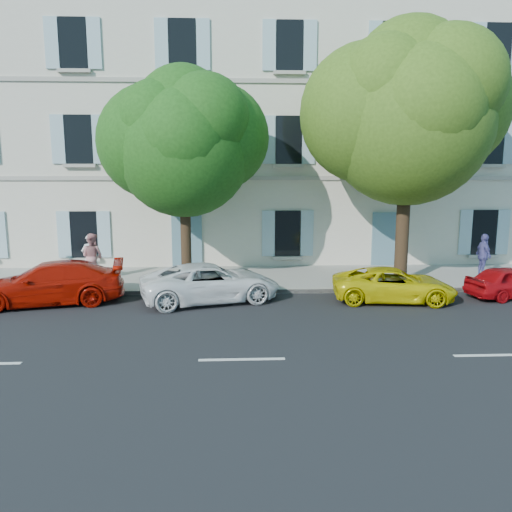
{
  "coord_description": "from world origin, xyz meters",
  "views": [
    {
      "loc": [
        -0.17,
        -14.95,
        4.31
      ],
      "look_at": [
        0.6,
        2.0,
        1.4
      ],
      "focal_mm": 35.0,
      "sensor_mm": 36.0,
      "label": 1
    }
  ],
  "objects_px": {
    "tree_right": "(408,123)",
    "pedestrian_c": "(484,255)",
    "tree_left": "(184,149)",
    "car_red_hatchback": "(512,282)",
    "car_red_coupe": "(49,283)",
    "pedestrian_b": "(92,257)",
    "car_white_coupe": "(211,283)",
    "pedestrian_a": "(90,257)",
    "street_lamp": "(404,171)",
    "car_yellow_supercar": "(394,285)"
  },
  "relations": [
    {
      "from": "tree_right",
      "to": "pedestrian_c",
      "type": "relative_size",
      "value": 5.32
    },
    {
      "from": "tree_left",
      "to": "tree_right",
      "type": "relative_size",
      "value": 0.84
    },
    {
      "from": "car_red_hatchback",
      "to": "tree_right",
      "type": "xyz_separation_m",
      "value": [
        -3.3,
        1.73,
        5.44
      ]
    },
    {
      "from": "car_red_coupe",
      "to": "pedestrian_b",
      "type": "bearing_deg",
      "value": 156.91
    },
    {
      "from": "car_white_coupe",
      "to": "pedestrian_a",
      "type": "xyz_separation_m",
      "value": [
        -4.75,
        2.91,
        0.39
      ]
    },
    {
      "from": "car_red_coupe",
      "to": "car_white_coupe",
      "type": "distance_m",
      "value": 5.26
    },
    {
      "from": "car_white_coupe",
      "to": "pedestrian_a",
      "type": "distance_m",
      "value": 5.58
    },
    {
      "from": "car_red_hatchback",
      "to": "tree_left",
      "type": "bearing_deg",
      "value": 64.99
    },
    {
      "from": "pedestrian_c",
      "to": "street_lamp",
      "type": "bearing_deg",
      "value": 106.14
    },
    {
      "from": "street_lamp",
      "to": "pedestrian_c",
      "type": "xyz_separation_m",
      "value": [
        3.77,
        1.17,
        -3.29
      ]
    },
    {
      "from": "street_lamp",
      "to": "pedestrian_c",
      "type": "relative_size",
      "value": 4.27
    },
    {
      "from": "car_yellow_supercar",
      "to": "car_red_coupe",
      "type": "bearing_deg",
      "value": 95.45
    },
    {
      "from": "pedestrian_b",
      "to": "pedestrian_c",
      "type": "height_order",
      "value": "pedestrian_b"
    },
    {
      "from": "car_yellow_supercar",
      "to": "pedestrian_c",
      "type": "relative_size",
      "value": 2.36
    },
    {
      "from": "pedestrian_a",
      "to": "car_red_coupe",
      "type": "bearing_deg",
      "value": 42.68
    },
    {
      "from": "car_red_coupe",
      "to": "tree_left",
      "type": "distance_m",
      "value": 6.55
    },
    {
      "from": "car_white_coupe",
      "to": "car_red_hatchback",
      "type": "xyz_separation_m",
      "value": [
        10.3,
        0.06,
        -0.09
      ]
    },
    {
      "from": "street_lamp",
      "to": "car_white_coupe",
      "type": "bearing_deg",
      "value": -166.91
    },
    {
      "from": "pedestrian_c",
      "to": "car_red_hatchback",
      "type": "bearing_deg",
      "value": 171.53
    },
    {
      "from": "car_red_coupe",
      "to": "tree_right",
      "type": "bearing_deg",
      "value": 87.01
    },
    {
      "from": "street_lamp",
      "to": "pedestrian_c",
      "type": "distance_m",
      "value": 5.14
    },
    {
      "from": "tree_left",
      "to": "street_lamp",
      "type": "height_order",
      "value": "tree_left"
    },
    {
      "from": "pedestrian_b",
      "to": "tree_left",
      "type": "bearing_deg",
      "value": -164.42
    },
    {
      "from": "car_red_coupe",
      "to": "tree_left",
      "type": "xyz_separation_m",
      "value": [
        4.25,
        2.36,
        4.38
      ]
    },
    {
      "from": "street_lamp",
      "to": "pedestrian_c",
      "type": "height_order",
      "value": "street_lamp"
    },
    {
      "from": "pedestrian_b",
      "to": "pedestrian_c",
      "type": "distance_m",
      "value": 15.31
    },
    {
      "from": "car_white_coupe",
      "to": "car_yellow_supercar",
      "type": "relative_size",
      "value": 1.14
    },
    {
      "from": "car_yellow_supercar",
      "to": "tree_right",
      "type": "xyz_separation_m",
      "value": [
        0.9,
        2.03,
        5.43
      ]
    },
    {
      "from": "tree_left",
      "to": "pedestrian_b",
      "type": "height_order",
      "value": "tree_left"
    },
    {
      "from": "tree_left",
      "to": "pedestrian_a",
      "type": "bearing_deg",
      "value": 170.71
    },
    {
      "from": "street_lamp",
      "to": "pedestrian_b",
      "type": "distance_m",
      "value": 12.05
    },
    {
      "from": "pedestrian_a",
      "to": "pedestrian_b",
      "type": "relative_size",
      "value": 0.98
    },
    {
      "from": "tree_left",
      "to": "pedestrian_c",
      "type": "bearing_deg",
      "value": 2.33
    },
    {
      "from": "car_red_coupe",
      "to": "car_yellow_supercar",
      "type": "relative_size",
      "value": 1.18
    },
    {
      "from": "tree_right",
      "to": "pedestrian_a",
      "type": "bearing_deg",
      "value": 174.56
    },
    {
      "from": "tree_right",
      "to": "street_lamp",
      "type": "relative_size",
      "value": 1.25
    },
    {
      "from": "car_red_coupe",
      "to": "pedestrian_a",
      "type": "xyz_separation_m",
      "value": [
        0.51,
        2.97,
        0.34
      ]
    },
    {
      "from": "car_red_hatchback",
      "to": "street_lamp",
      "type": "relative_size",
      "value": 0.44
    },
    {
      "from": "car_red_coupe",
      "to": "street_lamp",
      "type": "bearing_deg",
      "value": 86.21
    },
    {
      "from": "car_white_coupe",
      "to": "pedestrian_c",
      "type": "relative_size",
      "value": 2.69
    },
    {
      "from": "pedestrian_c",
      "to": "tree_right",
      "type": "bearing_deg",
      "value": 103.94
    },
    {
      "from": "car_yellow_supercar",
      "to": "pedestrian_b",
      "type": "xyz_separation_m",
      "value": [
        -10.76,
        3.13,
        0.49
      ]
    },
    {
      "from": "car_red_hatchback",
      "to": "pedestrian_b",
      "type": "xyz_separation_m",
      "value": [
        -14.96,
        2.83,
        0.5
      ]
    },
    {
      "from": "car_red_hatchback",
      "to": "pedestrian_b",
      "type": "bearing_deg",
      "value": 65.45
    },
    {
      "from": "car_white_coupe",
      "to": "tree_right",
      "type": "bearing_deg",
      "value": -91.25
    },
    {
      "from": "car_yellow_supercar",
      "to": "pedestrian_a",
      "type": "height_order",
      "value": "pedestrian_a"
    },
    {
      "from": "car_red_hatchback",
      "to": "street_lamp",
      "type": "bearing_deg",
      "value": 51.97
    },
    {
      "from": "tree_right",
      "to": "street_lamp",
      "type": "distance_m",
      "value": 1.71
    },
    {
      "from": "tree_left",
      "to": "pedestrian_b",
      "type": "distance_m",
      "value": 5.46
    },
    {
      "from": "car_red_hatchback",
      "to": "tree_left",
      "type": "distance_m",
      "value": 12.38
    }
  ]
}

